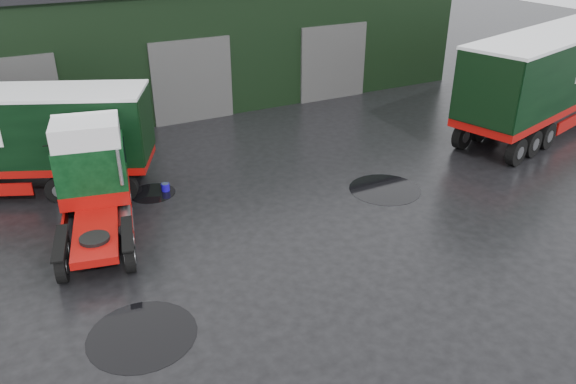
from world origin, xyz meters
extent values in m
plane|color=black|center=(0.00, 0.00, 0.00)|extent=(100.00, 100.00, 0.00)
cube|color=black|center=(2.00, 20.00, 3.00)|extent=(32.00, 12.00, 6.00)
cylinder|color=#1507AC|center=(-1.61, 6.97, 0.15)|extent=(0.35, 0.35, 0.29)
cylinder|color=black|center=(-4.46, -0.56, 0.00)|extent=(2.71, 2.71, 0.01)
cylinder|color=black|center=(5.71, 3.25, 0.00)|extent=(2.69, 2.69, 0.01)
cylinder|color=black|center=(-2.11, 6.99, 0.00)|extent=(1.70, 1.70, 0.01)
camera|label=1|loc=(-6.28, -11.76, 9.35)|focal=35.00mm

